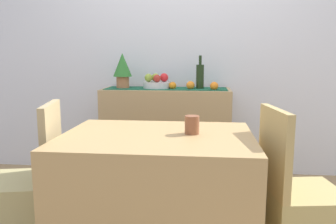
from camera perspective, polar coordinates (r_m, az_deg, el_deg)
The scene contains 17 objects.
room_wall_rear at distance 3.41m, azimuth 2.49°, elevation 12.37°, with size 6.40×0.06×2.70m, color silver.
sideboard_console at distance 3.24m, azimuth -0.29°, elevation -3.75°, with size 1.19×0.42×0.87m, color tan.
table_runner at distance 3.17m, azimuth -0.30°, elevation 3.98°, with size 1.12×0.32×0.01m, color #175439.
fruit_bowl at distance 3.18m, azimuth -1.87°, elevation 4.58°, with size 0.26×0.26×0.06m, color silver.
apple_left at distance 3.21m, azimuth -2.10°, elevation 5.82°, with size 0.08×0.08×0.08m, color olive.
apple_center at distance 3.12m, azimuth -1.86°, elevation 5.67°, with size 0.07×0.07×0.07m, color #A62D22.
apple_rear at distance 3.19m, azimuth -0.66°, elevation 5.83°, with size 0.08×0.08×0.08m, color red.
apple_right at distance 3.17m, azimuth -3.29°, elevation 5.77°, with size 0.08×0.08×0.08m, color #87A339.
wine_bottle at distance 3.14m, azimuth 5.40°, elevation 6.01°, with size 0.07×0.07×0.31m.
potted_plant at distance 3.23m, azimuth -7.66°, elevation 7.31°, with size 0.18×0.18×0.33m.
orange_loose_mid at distance 3.07m, azimuth 7.77°, elevation 4.36°, with size 0.07×0.07×0.07m, color orange.
orange_loose_near_bowl at distance 3.11m, azimuth 3.80°, elevation 4.51°, with size 0.08×0.08×0.08m, color orange.
orange_loose_end at distance 3.12m, azimuth 0.78°, elevation 4.46°, with size 0.07×0.07×0.07m, color orange.
dining_table at distance 2.01m, azimuth -1.78°, elevation -14.14°, with size 1.06×0.80×0.74m, color tan.
coffee_cup at distance 1.90m, azimuth 4.05°, elevation -2.17°, with size 0.08×0.08×0.10m, color brown.
chair_near_window at distance 2.29m, azimuth -22.58°, elevation -14.64°, with size 0.48×0.48×0.90m.
chair_by_corner at distance 2.10m, azimuth 21.23°, elevation -16.76°, with size 0.46×0.46×0.90m.
Camera 1 is at (0.21, -2.22, 1.17)m, focal length 36.27 mm.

